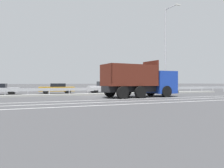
% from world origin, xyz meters
% --- Properties ---
extents(ground_plane, '(320.00, 320.00, 0.00)m').
position_xyz_m(ground_plane, '(0.00, 0.00, 0.00)').
color(ground_plane, '#424244').
extents(lane_strip_0, '(62.61, 0.16, 0.01)m').
position_xyz_m(lane_strip_0, '(3.28, -4.22, 0.00)').
color(lane_strip_0, silver).
rests_on(lane_strip_0, ground_plane).
extents(lane_strip_1, '(62.61, 0.16, 0.01)m').
position_xyz_m(lane_strip_1, '(3.28, -6.06, 0.00)').
color(lane_strip_1, silver).
rests_on(lane_strip_1, ground_plane).
extents(lane_strip_2, '(62.61, 0.16, 0.01)m').
position_xyz_m(lane_strip_2, '(3.28, -7.88, 0.00)').
color(lane_strip_2, silver).
rests_on(lane_strip_2, ground_plane).
extents(median_island, '(34.44, 1.10, 0.18)m').
position_xyz_m(median_island, '(0.00, 2.19, 0.09)').
color(median_island, gray).
rests_on(median_island, ground_plane).
extents(median_guardrail, '(62.61, 0.09, 0.78)m').
position_xyz_m(median_guardrail, '(0.00, 3.27, 0.57)').
color(median_guardrail, '#9EA0A5').
rests_on(median_guardrail, ground_plane).
extents(dump_truck, '(7.34, 3.12, 3.39)m').
position_xyz_m(dump_truck, '(4.22, -2.35, 1.26)').
color(dump_truck, '#19389E').
rests_on(dump_truck, ground_plane).
extents(median_road_sign, '(0.67, 0.16, 2.20)m').
position_xyz_m(median_road_sign, '(8.22, 2.19, 1.14)').
color(median_road_sign, white).
rests_on(median_road_sign, ground_plane).
extents(street_lamp_1, '(0.71, 2.33, 10.40)m').
position_xyz_m(street_lamp_1, '(9.47, 1.89, 5.71)').
color(street_lamp_1, '#ADADB2').
rests_on(street_lamp_1, ground_plane).
extents(parked_car_4, '(4.22, 2.12, 1.23)m').
position_xyz_m(parked_car_4, '(-2.92, 6.42, 0.65)').
color(parked_car_4, '#B27A14').
rests_on(parked_car_4, ground_plane).
extents(parked_car_5, '(4.04, 2.07, 1.48)m').
position_xyz_m(parked_car_5, '(2.92, 6.13, 0.73)').
color(parked_car_5, silver).
rests_on(parked_car_5, ground_plane).
extents(parked_car_6, '(4.66, 2.09, 1.38)m').
position_xyz_m(parked_car_6, '(8.30, 6.47, 0.71)').
color(parked_car_6, navy).
rests_on(parked_car_6, ground_plane).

